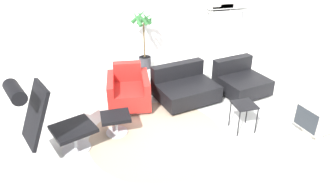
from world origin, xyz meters
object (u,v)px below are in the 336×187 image
at_px(armchair_red, 129,91).
at_px(shelf_unit, 224,7).
at_px(couch_low, 185,88).
at_px(side_table, 244,108).
at_px(couch_second, 240,81).
at_px(potted_plant, 144,40).
at_px(lounge_chair, 46,116).
at_px(ottoman, 116,120).
at_px(crt_television, 316,118).

distance_m(armchair_red, shelf_unit, 3.56).
xyz_separation_m(couch_low, side_table, (0.61, -1.28, 0.19)).
bearing_deg(armchair_red, couch_second, -175.45).
bearing_deg(potted_plant, shelf_unit, 6.50).
relative_size(couch_low, shelf_unit, 0.65).
height_order(couch_second, shelf_unit, shelf_unit).
xyz_separation_m(lounge_chair, couch_low, (2.43, 1.21, -0.49)).
height_order(couch_low, side_table, couch_low).
distance_m(ottoman, side_table, 2.13).
distance_m(lounge_chair, ottoman, 1.15).
distance_m(armchair_red, couch_second, 2.33).
bearing_deg(crt_television, shelf_unit, -8.03).
bearing_deg(couch_low, ottoman, 17.49).
bearing_deg(ottoman, crt_television, -15.50).
distance_m(couch_low, couch_second, 1.22).
height_order(ottoman, side_table, side_table).
relative_size(lounge_chair, crt_television, 2.33).
height_order(ottoman, armchair_red, armchair_red).
bearing_deg(side_table, potted_plant, 109.07).
xyz_separation_m(side_table, shelf_unit, (1.07, 3.32, 0.89)).
height_order(lounge_chair, crt_television, lounge_chair).
relative_size(ottoman, potted_plant, 0.33).
relative_size(lounge_chair, armchair_red, 1.36).
bearing_deg(crt_television, lounge_chair, 74.94).
distance_m(couch_second, crt_television, 1.76).
xyz_separation_m(armchair_red, potted_plant, (0.65, 1.72, 0.42)).
relative_size(armchair_red, couch_second, 0.88).
height_order(lounge_chair, potted_plant, potted_plant).
height_order(couch_low, crt_television, couch_low).
bearing_deg(shelf_unit, couch_second, -102.75).
distance_m(potted_plant, shelf_unit, 2.23).
xyz_separation_m(couch_low, potted_plant, (-0.45, 1.79, 0.47)).
distance_m(couch_second, shelf_unit, 2.36).
relative_size(couch_low, couch_second, 1.20).
height_order(ottoman, shelf_unit, shelf_unit).
relative_size(armchair_red, couch_low, 0.74).
bearing_deg(side_table, couch_second, 64.50).
bearing_deg(ottoman, side_table, -12.59).
xyz_separation_m(ottoman, crt_television, (3.16, -0.88, 0.04)).
relative_size(couch_second, crt_television, 1.94).
bearing_deg(couch_second, shelf_unit, -114.64).
relative_size(ottoman, couch_low, 0.37).
bearing_deg(potted_plant, couch_low, -75.79).
relative_size(side_table, crt_television, 0.88).
bearing_deg(ottoman, shelf_unit, 42.31).
distance_m(armchair_red, potted_plant, 1.89).
bearing_deg(couch_second, armchair_red, -13.80).
bearing_deg(couch_second, side_table, 52.60).
bearing_deg(lounge_chair, couch_second, 86.28).
bearing_deg(shelf_unit, crt_television, -89.66).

